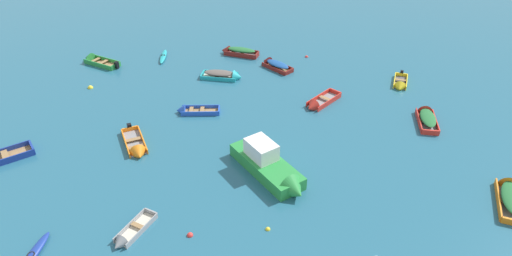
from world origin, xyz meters
The scene contains 18 objects.
rowboat_orange_back_row_right centered at (16.67, 14.70, 0.33)m, with size 2.22×4.43×1.35m.
rowboat_red_midfield_left centered at (13.07, 23.26, 0.32)m, with size 1.37×3.70×1.21m.
rowboat_turquoise_outer_left centered at (-3.97, 27.91, 0.29)m, with size 3.83×1.49×1.28m.
kayak_deep_blue_back_row_center centered at (-9.94, 5.87, 0.16)m, with size 0.60×3.49×0.33m.
rowboat_green_cluster_inner centered at (-17.52, 29.33, 0.21)m, with size 4.35×2.59×1.23m.
rowboat_maroon_midfield_right centered at (0.03, 30.96, 0.30)m, with size 3.49×3.06×1.16m.
rowboat_blue_far_left centered at (-5.71, 21.51, 0.17)m, with size 3.62×1.63×1.01m.
rowboat_yellow_cluster_outer centered at (11.73, 28.62, 0.17)m, with size 1.59×3.32×1.02m.
rowboat_grey_distant_center centered at (-5.46, 7.90, 0.16)m, with size 1.86×3.25×0.87m.
rowboat_orange_back_row_left centered at (-7.98, 15.88, 0.18)m, with size 3.12×3.97×1.19m.
rowboat_red_near_camera centered at (4.50, 24.04, 0.20)m, with size 3.13×3.86×1.13m.
kayak_turquoise_outer_right centered at (-11.22, 31.41, 0.15)m, with size 1.13×3.37×0.32m.
motor_launch_green_far_back centered at (1.75, 14.62, 0.66)m, with size 5.90×6.12×2.40m.
rowboat_maroon_near_right centered at (-4.09, 33.31, 0.36)m, with size 4.05×1.83×1.12m.
mooring_buoy_outer_edge centered at (3.12, 33.73, 0.00)m, with size 0.34×0.34×0.34m, color red.
mooring_buoy_far_field centered at (-15.59, 24.26, 0.00)m, with size 0.47×0.47×0.47m, color yellow.
mooring_buoy_between_boats_right centered at (2.19, 9.78, 0.00)m, with size 0.29×0.29×0.29m, color yellow.
mooring_buoy_near_foreground centered at (-2.09, 8.68, 0.00)m, with size 0.36×0.36×0.36m, color red.
Camera 1 is at (4.15, -7.91, 18.73)m, focal length 30.97 mm.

